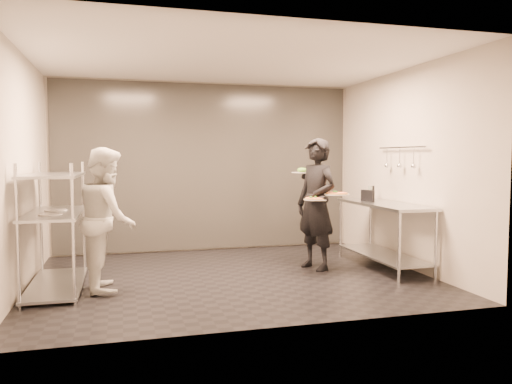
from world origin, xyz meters
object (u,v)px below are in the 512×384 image
object	(u,v)px
pizza_plate_near	(316,199)
pizza_plate_far	(337,194)
waiter	(316,204)
chef	(107,219)
pass_rack	(55,224)
bottle_green	(370,194)
pos_monitor	(368,196)
bottle_dark	(372,193)
bottle_clear	(373,193)
prep_counter	(383,224)
salad_plate	(302,171)

from	to	relation	value
pizza_plate_near	pizza_plate_far	bearing A→B (deg)	2.84
waiter	chef	world-z (taller)	waiter
pizza_plate_near	pass_rack	bearing A→B (deg)	178.71
chef	bottle_green	world-z (taller)	chef
pos_monitor	bottle_dark	xyz separation A→B (m)	(0.11, 0.07, 0.03)
bottle_green	bottle_clear	size ratio (longest dim) A/B	1.19
pass_rack	bottle_clear	bearing A→B (deg)	8.18
prep_counter	chef	world-z (taller)	chef
pizza_plate_far	pos_monitor	distance (m)	0.70
prep_counter	pos_monitor	bearing A→B (deg)	115.55
bottle_green	bottle_clear	distance (m)	0.45
waiter	pos_monitor	size ratio (longest dim) A/B	7.85
pos_monitor	bottle_green	bearing A→B (deg)	5.41
chef	pizza_plate_far	distance (m)	3.00
prep_counter	salad_plate	bearing A→B (deg)	154.97
pass_rack	waiter	size ratio (longest dim) A/B	0.88
bottle_clear	pizza_plate_far	bearing A→B (deg)	-142.46
waiter	pos_monitor	xyz separation A→B (m)	(0.83, 0.08, 0.09)
pass_rack	bottle_dark	distance (m)	4.34
pass_rack	chef	distance (m)	0.63
waiter	bottle_dark	xyz separation A→B (m)	(0.94, 0.15, 0.12)
chef	prep_counter	bearing A→B (deg)	-89.75
waiter	pizza_plate_near	world-z (taller)	waiter
bottle_dark	pizza_plate_near	bearing A→B (deg)	-159.25
salad_plate	bottle_clear	xyz separation A→B (m)	(1.22, 0.16, -0.34)
chef	bottle_clear	world-z (taller)	chef
pass_rack	prep_counter	bearing A→B (deg)	0.03
pizza_plate_far	salad_plate	bearing A→B (deg)	118.56
bottle_green	salad_plate	bearing A→B (deg)	167.50
pizza_plate_far	salad_plate	world-z (taller)	salad_plate
salad_plate	bottle_green	distance (m)	1.05
waiter	bottle_green	size ratio (longest dim) A/B	8.08
prep_counter	chef	size ratio (longest dim) A/B	1.07
prep_counter	bottle_dark	xyz separation A→B (m)	(-0.01, 0.32, 0.41)
bottle_dark	salad_plate	bearing A→B (deg)	170.75
salad_plate	prep_counter	bearing A→B (deg)	-25.03
pizza_plate_near	bottle_clear	size ratio (longest dim) A/B	1.72
chef	bottle_green	size ratio (longest dim) A/B	7.43
pass_rack	bottle_dark	xyz separation A→B (m)	(4.32, 0.32, 0.26)
pass_rack	chef	size ratio (longest dim) A/B	0.95
salad_plate	chef	bearing A→B (deg)	-166.03
prep_counter	pizza_plate_far	size ratio (longest dim) A/B	5.29
prep_counter	pizza_plate_far	xyz separation A→B (m)	(-0.74, -0.06, 0.44)
pizza_plate_near	pos_monitor	world-z (taller)	pos_monitor
salad_plate	bottle_clear	bearing A→B (deg)	7.41
pass_rack	waiter	distance (m)	3.39
prep_counter	bottle_green	bearing A→B (deg)	104.55
bottle_green	bottle_clear	xyz separation A→B (m)	(0.24, 0.37, -0.02)
pass_rack	chef	xyz separation A→B (m)	(0.60, -0.18, 0.07)
prep_counter	bottle_dark	size ratio (longest dim) A/B	8.09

